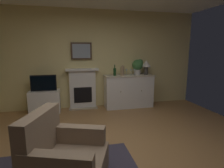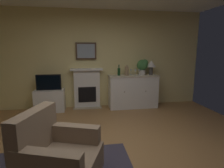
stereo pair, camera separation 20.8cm
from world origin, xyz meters
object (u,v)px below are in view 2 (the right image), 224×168
at_px(wine_glass_left, 131,71).
at_px(potted_plant_small, 143,66).
at_px(vase_decorative, 127,70).
at_px(tv_set, 49,82).
at_px(table_lamp, 151,65).
at_px(sideboard_cabinet, 133,91).
at_px(tv_cabinet, 50,100).
at_px(fireplace_unit, 87,88).
at_px(wine_bottle, 119,72).
at_px(armchair, 57,157).
at_px(wine_glass_right, 139,71).
at_px(wine_glass_center, 135,71).
at_px(framed_picture, 86,51).

bearing_deg(wine_glass_left, potted_plant_small, 4.07).
relative_size(vase_decorative, tv_set, 0.45).
height_order(table_lamp, wine_glass_left, table_lamp).
relative_size(sideboard_cabinet, tv_cabinet, 1.82).
bearing_deg(fireplace_unit, wine_bottle, -10.47).
distance_m(wine_bottle, potted_plant_small, 0.69).
xyz_separation_m(wine_glass_left, potted_plant_small, (0.34, 0.02, 0.13)).
height_order(fireplace_unit, tv_set, fireplace_unit).
relative_size(wine_bottle, armchair, 0.28).
relative_size(sideboard_cabinet, vase_decorative, 4.85).
height_order(wine_glass_right, armchair, wine_glass_right).
xyz_separation_m(wine_glass_center, vase_decorative, (-0.24, 0.00, 0.02)).
height_order(sideboard_cabinet, tv_cabinet, sideboard_cabinet).
relative_size(framed_picture, table_lamp, 1.37).
bearing_deg(sideboard_cabinet, table_lamp, 0.00).
distance_m(framed_picture, armchair, 3.31).
xyz_separation_m(wine_glass_left, wine_glass_center, (0.11, -0.07, 0.00)).
distance_m(table_lamp, tv_cabinet, 2.89).
xyz_separation_m(vase_decorative, armchair, (-1.50, -2.79, -0.67)).
xyz_separation_m(framed_picture, wine_glass_left, (1.20, -0.20, -0.53)).
bearing_deg(wine_glass_left, wine_bottle, -179.34).
bearing_deg(wine_bottle, fireplace_unit, 169.53).
xyz_separation_m(vase_decorative, potted_plant_small, (0.48, 0.10, 0.12)).
height_order(wine_glass_center, armchair, wine_glass_center).
height_order(table_lamp, tv_set, table_lamp).
bearing_deg(vase_decorative, wine_glass_center, -0.46).
relative_size(wine_glass_left, wine_glass_right, 1.00).
distance_m(sideboard_cabinet, wine_glass_center, 0.58).
relative_size(table_lamp, tv_cabinet, 0.53).
relative_size(table_lamp, tv_set, 0.65).
bearing_deg(sideboard_cabinet, wine_bottle, 177.55).
relative_size(fireplace_unit, potted_plant_small, 2.56).
relative_size(table_lamp, wine_glass_right, 2.42).
bearing_deg(potted_plant_small, armchair, -124.36).
xyz_separation_m(wine_bottle, armchair, (-1.30, -2.86, -0.63)).
xyz_separation_m(fireplace_unit, table_lamp, (1.77, -0.18, 0.64)).
height_order(sideboard_cabinet, wine_glass_left, wine_glass_left).
xyz_separation_m(fireplace_unit, wine_glass_left, (1.20, -0.16, 0.48)).
xyz_separation_m(framed_picture, tv_cabinet, (-0.97, -0.21, -1.28)).
bearing_deg(wine_glass_center, framed_picture, 168.17).
xyz_separation_m(wine_glass_center, tv_cabinet, (-2.28, 0.07, -0.74)).
relative_size(wine_glass_left, vase_decorative, 0.59).
bearing_deg(tv_cabinet, wine_glass_left, 0.16).
bearing_deg(potted_plant_small, wine_bottle, -177.61).
distance_m(wine_glass_right, tv_set, 2.41).
bearing_deg(sideboard_cabinet, wine_glass_right, -2.67).
relative_size(table_lamp, wine_bottle, 1.38).
xyz_separation_m(table_lamp, wine_bottle, (-0.91, 0.02, -0.17)).
bearing_deg(tv_set, fireplace_unit, 10.77).
distance_m(framed_picture, potted_plant_small, 1.60).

